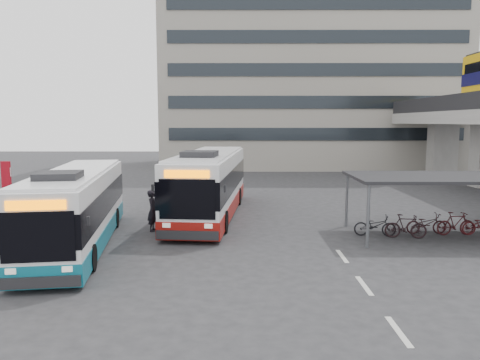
{
  "coord_description": "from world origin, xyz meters",
  "views": [
    {
      "loc": [
        -1.07,
        -16.13,
        4.73
      ],
      "look_at": [
        -1.15,
        5.9,
        2.0
      ],
      "focal_mm": 35.0,
      "sensor_mm": 36.0,
      "label": 1
    }
  ],
  "objects": [
    {
      "name": "ground",
      "position": [
        0.0,
        0.0,
        0.0
      ],
      "size": [
        120.0,
        120.0,
        0.0
      ],
      "primitive_type": "plane",
      "color": "#28282B",
      "rests_on": "ground"
    },
    {
      "name": "bike_shelter",
      "position": [
        8.47,
        3.0,
        1.3
      ],
      "size": [
        10.0,
        4.0,
        2.54
      ],
      "color": "#595B60",
      "rests_on": "ground"
    },
    {
      "name": "office_block",
      "position": [
        6.0,
        36.0,
        12.5
      ],
      "size": [
        30.0,
        15.0,
        25.0
      ],
      "primitive_type": "cube",
      "color": "gray",
      "rests_on": "ground"
    },
    {
      "name": "road_markings",
      "position": [
        2.5,
        -3.0,
        0.01
      ],
      "size": [
        0.15,
        7.6,
        0.01
      ],
      "color": "beige",
      "rests_on": "ground"
    },
    {
      "name": "bus_main",
      "position": [
        -2.68,
        7.31,
        1.61
      ],
      "size": [
        3.48,
        11.88,
        3.46
      ],
      "rotation": [
        0.0,
        0.0,
        -0.08
      ],
      "color": "white",
      "rests_on": "ground"
    },
    {
      "name": "bus_teal",
      "position": [
        -7.38,
        1.48,
        1.45
      ],
      "size": [
        3.8,
        10.81,
        3.13
      ],
      "rotation": [
        0.0,
        0.0,
        0.14
      ],
      "color": "white",
      "rests_on": "ground"
    },
    {
      "name": "pedestrian",
      "position": [
        -4.95,
        3.9,
        0.9
      ],
      "size": [
        0.47,
        0.68,
        1.81
      ],
      "primitive_type": "imported",
      "rotation": [
        0.0,
        0.0,
        1.51
      ],
      "color": "black",
      "rests_on": "ground"
    },
    {
      "name": "sign_totem_north",
      "position": [
        -14.42,
        10.12,
        1.31
      ],
      "size": [
        0.55,
        0.19,
        2.54
      ],
      "rotation": [
        0.0,
        0.0,
        -0.06
      ],
      "color": "maroon",
      "rests_on": "ground"
    }
  ]
}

